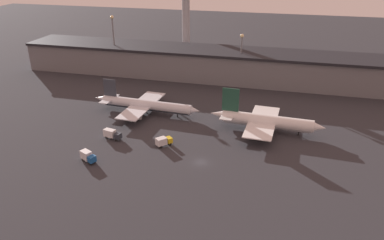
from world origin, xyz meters
TOP-DOWN VIEW (x-y plane):
  - ground at (0.00, 0.00)m, footprint 600.00×600.00m
  - terminal_building at (0.00, 81.15)m, footprint 219.56×23.40m
  - airplane_0 at (-29.77, 31.42)m, footprint 44.59×29.97m
  - airplane_1 at (17.28, 26.59)m, footprint 40.50×28.90m
  - service_vehicle_0 at (-32.83, 7.66)m, footprint 6.67×3.42m
  - service_vehicle_1 at (-33.41, -7.98)m, footprint 5.88×4.42m
  - service_vehicle_2 at (-14.28, 7.25)m, footprint 5.40×5.56m
  - lamp_post_0 at (-63.54, 77.60)m, footprint 1.80×1.80m
  - lamp_post_1 at (1.25, 77.60)m, footprint 1.80×1.80m
  - control_tower at (-36.43, 117.28)m, footprint 9.00×9.00m

SIDE VIEW (x-z plane):
  - ground at x=0.00m, z-range 0.00..0.00m
  - service_vehicle_2 at x=-14.28m, z-range 0.19..3.26m
  - service_vehicle_1 at x=-33.41m, z-range 0.18..3.47m
  - service_vehicle_0 at x=-32.83m, z-range 0.19..3.47m
  - airplane_0 at x=-29.77m, z-range -2.84..9.61m
  - airplane_1 at x=17.28m, z-range -3.52..11.27m
  - terminal_building at x=0.00m, z-range 0.05..14.67m
  - lamp_post_1 at x=1.25m, z-range 3.33..26.89m
  - lamp_post_0 at x=-63.54m, z-range 3.60..32.98m
  - control_tower at x=-36.43m, z-range 3.72..53.07m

